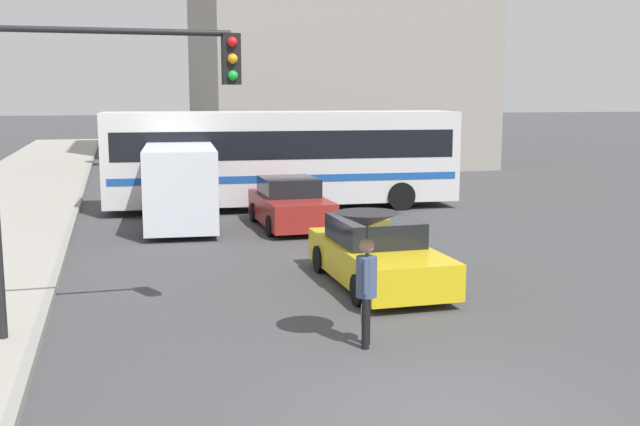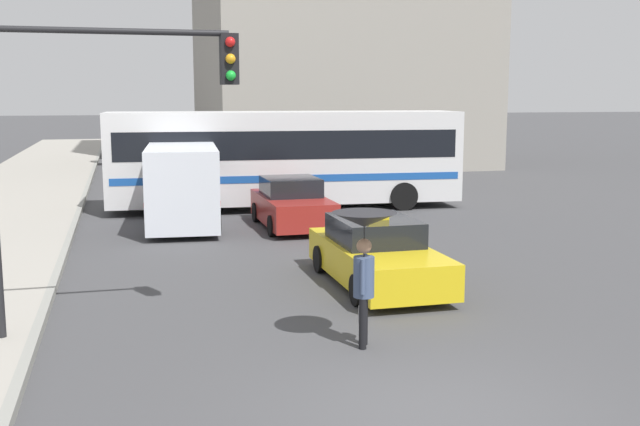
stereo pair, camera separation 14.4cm
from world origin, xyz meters
The scene contains 7 objects.
ground_plane centered at (0.00, 0.00, 0.00)m, with size 300.00×300.00×0.00m, color #424244.
taxi centered at (1.38, 6.26, 0.64)m, with size 1.91×4.46×1.53m.
sedan_red centered at (1.18, 13.40, 0.68)m, with size 1.91×4.12×1.47m.
ambulance_van centered at (-1.93, 14.47, 1.34)m, with size 2.44×5.58×2.42m.
city_bus centered at (1.81, 17.18, 1.86)m, with size 12.16×3.32×3.35m.
pedestrian_with_umbrella centered at (-0.11, 2.61, 1.68)m, with size 1.00×1.00×2.13m.
traffic_light centered at (-3.98, 4.02, 3.63)m, with size 3.85×0.38×5.16m.
Camera 2 is at (-3.64, -8.10, 3.89)m, focal length 42.00 mm.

